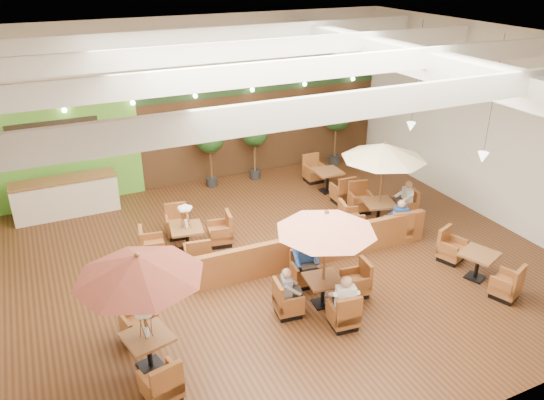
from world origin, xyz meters
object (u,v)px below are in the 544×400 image
topiary_0 (210,141)px  diner_0 (345,296)px  table_2 (382,169)px  diner_4 (406,196)px  service_counter (66,197)px  table_4 (477,266)px  booth_divider (317,248)px  diner_3 (400,215)px  table_1 (325,241)px  topiary_1 (254,135)px  table_0 (140,282)px  table_3 (187,238)px  table_5 (327,182)px  topiary_2 (337,119)px  diner_2 (289,287)px  diner_1 (305,257)px

topiary_0 → diner_0: size_ratio=2.56×
table_2 → topiary_0: size_ratio=1.23×
table_2 → diner_4: (0.94, 0.00, -1.01)m
table_2 → service_counter: bearing=164.2°
table_4 → booth_divider: bearing=123.7°
diner_4 → diner_3: bearing=149.8°
service_counter → table_1: (4.73, -7.24, 1.06)m
booth_divider → topiary_1: bearing=84.0°
diner_0 → diner_3: diner_0 is taller
table_0 → table_3: bearing=50.6°
table_3 → diner_0: size_ratio=3.04×
table_5 → topiary_2: (1.53, 2.08, 1.38)m
table_5 → diner_3: 3.65m
table_1 → diner_2: bearing=-172.9°
diner_1 → diner_4: diner_1 is taller
table_4 → diner_2: bearing=151.0°
table_1 → diner_3: size_ratio=3.13×
booth_divider → diner_0: bearing=-104.9°
topiary_0 → diner_4: (4.39, -4.77, -0.85)m
topiary_2 → table_0: bearing=-138.6°
booth_divider → table_0: table_0 is taller
service_counter → table_0: size_ratio=1.16×
table_5 → diner_1: size_ratio=3.04×
diner_1 → diner_3: (3.40, 0.86, -0.02)m
table_2 → table_3: (-5.48, 0.88, -1.34)m
table_1 → diner_1: 1.24m
topiary_1 → diner_3: size_ratio=2.81×
table_3 → topiary_1: (3.64, 3.89, 1.18)m
topiary_0 → diner_2: bearing=-96.3°
table_1 → table_3: bearing=127.5°
table_3 → topiary_2: bearing=38.5°
table_0 → diner_3: bearing=2.5°
table_3 → diner_4: table_3 is taller
table_0 → diner_1: (4.01, 1.20, -1.16)m
topiary_2 → diner_4: 4.89m
table_5 → topiary_2: bearing=55.3°
diner_0 → diner_4: bearing=56.3°
diner_3 → diner_4: (0.94, 0.94, -0.00)m
topiary_2 → diner_1: topiary_2 is taller
service_counter → table_1: size_ratio=1.25×
table_2 → booth_divider: bearing=-144.1°
topiary_1 → diner_0: 8.50m
table_4 → diner_2: 4.87m
diner_0 → diner_4: 5.60m
table_0 → topiary_2: bearing=28.4°
table_1 → diner_4: bearing=38.8°
service_counter → diner_4: diner_4 is taller
table_4 → diner_4: bearing=62.0°
table_3 → table_4: table_3 is taller
topiary_2 → diner_0: 9.65m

